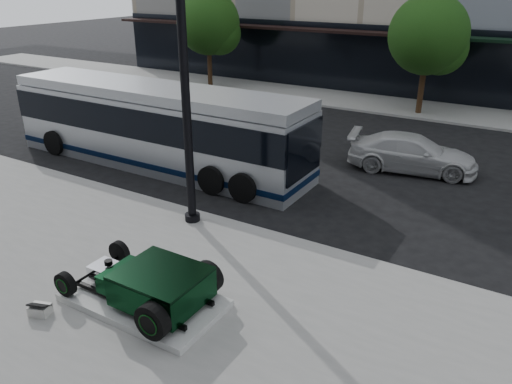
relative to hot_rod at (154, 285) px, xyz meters
The scene contains 9 objects.
ground 6.33m from the hot_rod, 94.44° to the left, with size 120.00×120.00×0.00m, color black.
sidewalk_far 20.29m from the hot_rod, 91.38° to the left, with size 70.00×4.00×0.12m, color gray.
street_trees 19.60m from the hot_rod, 88.05° to the left, with size 29.80×3.80×5.70m.
display_plinth 0.60m from the hot_rod, behind, with size 3.40×1.80×0.15m, color silver.
hot_rod is the anchor object (origin of this frame).
info_plaque 2.39m from the hot_rod, 143.51° to the right, with size 0.48×0.41×0.31m.
lamppost 5.09m from the hot_rod, 116.91° to the left, with size 0.43×0.43×7.79m.
transit_bus 9.26m from the hot_rod, 130.71° to the left, with size 12.12×2.88×2.92m.
white_sedan 11.39m from the hot_rod, 78.29° to the left, with size 1.84×4.52×1.31m, color silver.
Camera 1 is at (6.73, -12.59, 6.52)m, focal length 35.00 mm.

